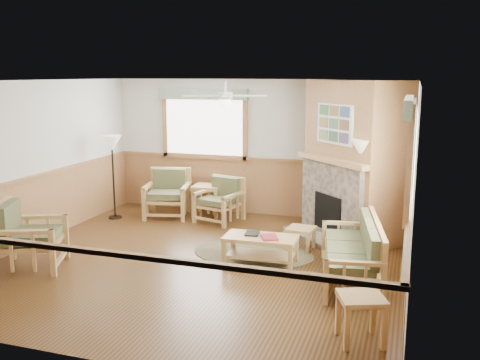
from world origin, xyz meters
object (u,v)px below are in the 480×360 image
(floor_lamp_left, at_px, (113,177))
(sofa, at_px, (350,251))
(floor_lamp_right, at_px, (362,195))
(armchair_left, at_px, (30,235))
(end_table_chairs, at_px, (208,200))
(armchair_back_right, at_px, (219,200))
(coffee_table, at_px, (260,250))
(footstool, at_px, (301,238))
(end_table_sofa, at_px, (361,319))
(armchair_back_left, at_px, (167,194))

(floor_lamp_left, bearing_deg, sofa, -21.14)
(sofa, height_order, floor_lamp_right, floor_lamp_right)
(armchair_left, bearing_deg, end_table_chairs, -43.72)
(armchair_back_right, bearing_deg, coffee_table, -41.17)
(armchair_back_right, relative_size, footstool, 2.01)
(sofa, relative_size, armchair_left, 1.84)
(end_table_sofa, bearing_deg, footstool, 113.44)
(armchair_back_left, relative_size, footstool, 2.23)
(end_table_chairs, bearing_deg, floor_lamp_left, -155.31)
(footstool, relative_size, floor_lamp_left, 0.25)
(floor_lamp_right, bearing_deg, sofa, -89.86)
(armchair_back_left, bearing_deg, sofa, -44.05)
(end_table_chairs, height_order, floor_lamp_right, floor_lamp_right)
(armchair_back_right, height_order, coffee_table, armchair_back_right)
(end_table_sofa, bearing_deg, armchair_back_right, 127.58)
(sofa, xyz_separation_m, footstool, (-0.91, 1.10, -0.24))
(footstool, bearing_deg, armchair_left, -150.03)
(footstool, xyz_separation_m, floor_lamp_left, (-3.88, 0.76, 0.64))
(footstool, height_order, floor_lamp_left, floor_lamp_left)
(coffee_table, height_order, footstool, coffee_table)
(armchair_back_right, height_order, end_table_chairs, armchair_back_right)
(sofa, height_order, end_table_chairs, sofa)
(armchair_left, relative_size, coffee_table, 0.92)
(armchair_back_left, relative_size, coffee_table, 0.86)
(armchair_left, xyz_separation_m, coffee_table, (3.13, 1.19, -0.28))
(armchair_back_left, distance_m, end_table_chairs, 0.82)
(armchair_back_right, distance_m, armchair_left, 3.65)
(coffee_table, distance_m, footstool, 0.97)
(end_table_chairs, distance_m, end_table_sofa, 5.53)
(armchair_back_left, height_order, footstool, armchair_back_left)
(end_table_chairs, xyz_separation_m, footstool, (2.21, -1.52, -0.13))
(armchair_back_left, distance_m, footstool, 3.18)
(armchair_back_left, bearing_deg, coffee_table, -52.70)
(armchair_back_right, distance_m, floor_lamp_left, 2.12)
(armchair_back_left, distance_m, end_table_sofa, 5.77)
(sofa, xyz_separation_m, floor_lamp_left, (-4.79, 1.85, 0.40))
(armchair_left, distance_m, footstool, 4.13)
(footstool, bearing_deg, floor_lamp_right, 17.90)
(sofa, xyz_separation_m, armchair_back_left, (-3.85, 2.28, 0.04))
(armchair_left, bearing_deg, armchair_back_left, -33.94)
(armchair_back_right, relative_size, coffee_table, 0.78)
(armchair_back_right, relative_size, floor_lamp_left, 0.51)
(end_table_chairs, bearing_deg, coffee_table, -53.34)
(armchair_left, bearing_deg, sofa, -100.86)
(footstool, bearing_deg, end_table_chairs, 145.44)
(end_table_sofa, bearing_deg, armchair_left, 171.01)
(armchair_back_right, distance_m, footstool, 2.19)
(coffee_table, distance_m, floor_lamp_right, 1.90)
(floor_lamp_right, bearing_deg, armchair_back_right, 162.49)
(armchair_left, height_order, end_table_chairs, armchair_left)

